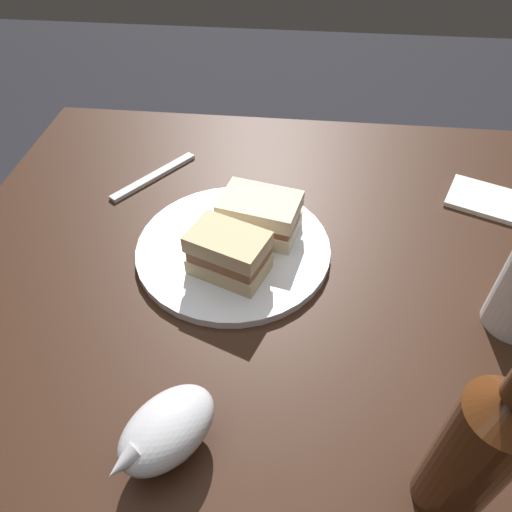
% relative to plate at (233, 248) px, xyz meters
% --- Properties ---
extents(ground_plane, '(6.00, 6.00, 0.00)m').
position_rel_plate_xyz_m(ground_plane, '(0.08, -0.07, -0.72)').
color(ground_plane, black).
extents(dining_table, '(1.00, 0.95, 0.71)m').
position_rel_plate_xyz_m(dining_table, '(0.08, -0.07, -0.36)').
color(dining_table, black).
rests_on(dining_table, ground).
extents(plate, '(0.29, 0.29, 0.01)m').
position_rel_plate_xyz_m(plate, '(0.00, 0.00, 0.00)').
color(plate, white).
rests_on(plate, dining_table).
extents(sandwich_half_left, '(0.12, 0.10, 0.07)m').
position_rel_plate_xyz_m(sandwich_half_left, '(0.00, -0.05, 0.04)').
color(sandwich_half_left, '#CCB284').
rests_on(sandwich_half_left, plate).
extents(sandwich_half_right, '(0.13, 0.10, 0.06)m').
position_rel_plate_xyz_m(sandwich_half_right, '(0.04, 0.04, 0.04)').
color(sandwich_half_right, beige).
rests_on(sandwich_half_right, plate).
extents(potato_wedge_front, '(0.05, 0.05, 0.01)m').
position_rel_plate_xyz_m(potato_wedge_front, '(0.02, -0.06, 0.01)').
color(potato_wedge_front, gold).
rests_on(potato_wedge_front, plate).
extents(potato_wedge_middle, '(0.04, 0.06, 0.02)m').
position_rel_plate_xyz_m(potato_wedge_middle, '(0.04, -0.03, 0.02)').
color(potato_wedge_middle, '#AD702D').
rests_on(potato_wedge_middle, plate).
extents(potato_wedge_back, '(0.03, 0.05, 0.01)m').
position_rel_plate_xyz_m(potato_wedge_back, '(0.02, -0.02, 0.01)').
color(potato_wedge_back, '#B77F33').
rests_on(potato_wedge_back, plate).
extents(gravy_boat, '(0.12, 0.13, 0.06)m').
position_rel_plate_xyz_m(gravy_boat, '(-0.02, -0.30, 0.03)').
color(gravy_boat, '#B7B7BC').
rests_on(gravy_boat, dining_table).
extents(cider_bottle, '(0.06, 0.06, 0.26)m').
position_rel_plate_xyz_m(cider_bottle, '(0.25, -0.32, 0.10)').
color(cider_bottle, '#47230F').
rests_on(cider_bottle, dining_table).
extents(napkin, '(0.14, 0.13, 0.01)m').
position_rel_plate_xyz_m(napkin, '(0.40, 0.16, -0.00)').
color(napkin, silver).
rests_on(napkin, dining_table).
extents(fork, '(0.12, 0.16, 0.01)m').
position_rel_plate_xyz_m(fork, '(-0.17, 0.17, -0.00)').
color(fork, silver).
rests_on(fork, dining_table).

